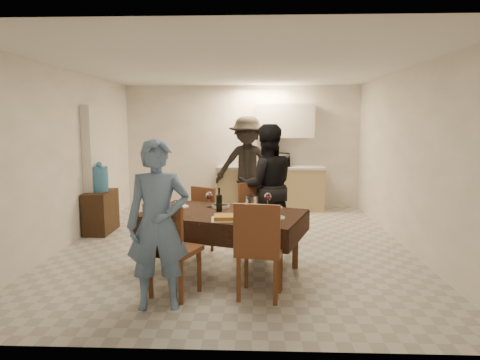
% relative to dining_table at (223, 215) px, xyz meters
% --- Properties ---
extents(floor, '(5.00, 6.00, 0.02)m').
position_rel_dining_table_xyz_m(floor, '(0.10, 1.15, -0.71)').
color(floor, beige).
rests_on(floor, ground).
extents(ceiling, '(5.00, 6.00, 0.02)m').
position_rel_dining_table_xyz_m(ceiling, '(0.10, 1.15, 1.89)').
color(ceiling, white).
rests_on(ceiling, wall_back).
extents(wall_back, '(5.00, 0.02, 2.60)m').
position_rel_dining_table_xyz_m(wall_back, '(0.10, 4.15, 0.59)').
color(wall_back, white).
rests_on(wall_back, floor).
extents(wall_front, '(5.00, 0.02, 2.60)m').
position_rel_dining_table_xyz_m(wall_front, '(0.10, -1.85, 0.59)').
color(wall_front, white).
rests_on(wall_front, floor).
extents(wall_left, '(0.02, 6.00, 2.60)m').
position_rel_dining_table_xyz_m(wall_left, '(-2.40, 1.15, 0.59)').
color(wall_left, white).
rests_on(wall_left, floor).
extents(wall_right, '(0.02, 6.00, 2.60)m').
position_rel_dining_table_xyz_m(wall_right, '(2.60, 1.15, 0.59)').
color(wall_right, white).
rests_on(wall_right, floor).
extents(stub_partition, '(0.15, 1.40, 2.10)m').
position_rel_dining_table_xyz_m(stub_partition, '(-2.32, 2.35, 0.34)').
color(stub_partition, silver).
rests_on(stub_partition, floor).
extents(kitchen_base_cabinet, '(2.20, 0.60, 0.86)m').
position_rel_dining_table_xyz_m(kitchen_base_cabinet, '(0.70, 3.83, -0.28)').
color(kitchen_base_cabinet, tan).
rests_on(kitchen_base_cabinet, floor).
extents(kitchen_worktop, '(2.24, 0.64, 0.05)m').
position_rel_dining_table_xyz_m(kitchen_worktop, '(0.70, 3.83, 0.18)').
color(kitchen_worktop, beige).
rests_on(kitchen_worktop, kitchen_base_cabinet).
extents(upper_cabinet, '(1.20, 0.34, 0.70)m').
position_rel_dining_table_xyz_m(upper_cabinet, '(1.00, 3.97, 1.14)').
color(upper_cabinet, white).
rests_on(upper_cabinet, wall_back).
extents(dining_table, '(2.14, 1.64, 0.74)m').
position_rel_dining_table_xyz_m(dining_table, '(0.00, 0.00, 0.00)').
color(dining_table, black).
rests_on(dining_table, floor).
extents(chair_near_left, '(0.60, 0.61, 0.54)m').
position_rel_dining_table_xyz_m(chair_near_left, '(-0.45, -0.85, -0.09)').
color(chair_near_left, brown).
rests_on(chair_near_left, floor).
extents(chair_near_right, '(0.55, 0.55, 0.56)m').
position_rel_dining_table_xyz_m(chair_near_right, '(0.45, -0.85, -0.08)').
color(chair_near_right, brown).
rests_on(chair_near_right, floor).
extents(chair_far_left, '(0.56, 0.59, 0.49)m').
position_rel_dining_table_xyz_m(chair_far_left, '(-0.45, 0.66, -0.15)').
color(chair_far_left, brown).
rests_on(chair_far_left, floor).
extents(chair_far_right, '(0.61, 0.64, 0.53)m').
position_rel_dining_table_xyz_m(chair_far_right, '(0.45, 0.66, -0.11)').
color(chair_far_right, brown).
rests_on(chair_far_right, floor).
extents(console, '(0.37, 0.75, 0.69)m').
position_rel_dining_table_xyz_m(console, '(-2.18, 1.81, -0.36)').
color(console, '#322110').
rests_on(console, floor).
extents(water_jug, '(0.27, 0.27, 0.41)m').
position_rel_dining_table_xyz_m(water_jug, '(-2.18, 1.81, 0.19)').
color(water_jug, '#4490CD').
rests_on(water_jug, console).
extents(wine_bottle, '(0.07, 0.07, 0.30)m').
position_rel_dining_table_xyz_m(wine_bottle, '(-0.05, 0.05, 0.18)').
color(wine_bottle, black).
rests_on(wine_bottle, dining_table).
extents(water_pitcher, '(0.14, 0.14, 0.21)m').
position_rel_dining_table_xyz_m(water_pitcher, '(0.35, -0.05, 0.14)').
color(water_pitcher, white).
rests_on(water_pitcher, dining_table).
extents(savoury_tart, '(0.42, 0.33, 0.05)m').
position_rel_dining_table_xyz_m(savoury_tart, '(0.10, -0.38, 0.06)').
color(savoury_tart, '#AD8532').
rests_on(savoury_tart, dining_table).
extents(salad_bowl, '(0.17, 0.17, 0.06)m').
position_rel_dining_table_xyz_m(salad_bowl, '(0.30, 0.18, 0.07)').
color(salad_bowl, silver).
rests_on(salad_bowl, dining_table).
extents(mushroom_dish, '(0.21, 0.21, 0.04)m').
position_rel_dining_table_xyz_m(mushroom_dish, '(-0.05, 0.28, 0.05)').
color(mushroom_dish, silver).
rests_on(mushroom_dish, dining_table).
extents(wine_glass_a, '(0.08, 0.08, 0.19)m').
position_rel_dining_table_xyz_m(wine_glass_a, '(-0.55, -0.25, 0.13)').
color(wine_glass_a, white).
rests_on(wine_glass_a, dining_table).
extents(wine_glass_b, '(0.09, 0.09, 0.21)m').
position_rel_dining_table_xyz_m(wine_glass_b, '(0.55, 0.25, 0.14)').
color(wine_glass_b, white).
rests_on(wine_glass_b, dining_table).
extents(wine_glass_c, '(0.09, 0.09, 0.21)m').
position_rel_dining_table_xyz_m(wine_glass_c, '(-0.20, 0.30, 0.14)').
color(wine_glass_c, white).
rests_on(wine_glass_c, dining_table).
extents(plate_near_left, '(0.24, 0.24, 0.01)m').
position_rel_dining_table_xyz_m(plate_near_left, '(-0.60, -0.30, 0.04)').
color(plate_near_left, silver).
rests_on(plate_near_left, dining_table).
extents(plate_near_right, '(0.27, 0.27, 0.02)m').
position_rel_dining_table_xyz_m(plate_near_right, '(0.60, -0.30, 0.04)').
color(plate_near_right, silver).
rests_on(plate_near_right, dining_table).
extents(plate_far_left, '(0.26, 0.26, 0.02)m').
position_rel_dining_table_xyz_m(plate_far_left, '(-0.60, 0.30, 0.04)').
color(plate_far_left, silver).
rests_on(plate_far_left, dining_table).
extents(plate_far_right, '(0.28, 0.28, 0.02)m').
position_rel_dining_table_xyz_m(plate_far_right, '(0.60, 0.30, 0.04)').
color(plate_far_right, silver).
rests_on(plate_far_right, dining_table).
extents(microwave, '(0.50, 0.34, 0.27)m').
position_rel_dining_table_xyz_m(microwave, '(0.85, 3.83, 0.34)').
color(microwave, white).
rests_on(microwave, kitchen_worktop).
extents(person_near, '(0.67, 0.50, 1.68)m').
position_rel_dining_table_xyz_m(person_near, '(-0.55, -1.05, 0.13)').
color(person_near, '#5D7DA9').
rests_on(person_near, floor).
extents(person_far, '(1.00, 0.85, 1.80)m').
position_rel_dining_table_xyz_m(person_far, '(0.55, 1.05, 0.19)').
color(person_far, black).
rests_on(person_far, floor).
extents(person_kitchen, '(1.25, 0.72, 1.94)m').
position_rel_dining_table_xyz_m(person_kitchen, '(0.22, 3.38, 0.26)').
color(person_kitchen, black).
rests_on(person_kitchen, floor).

